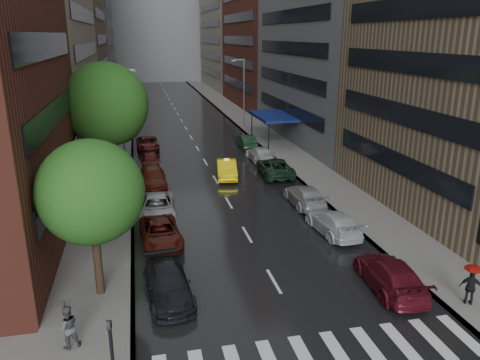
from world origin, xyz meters
name	(u,v)px	position (x,y,z in m)	size (l,w,h in m)	color
ground	(300,327)	(0.00, 0.00, 0.00)	(220.00, 220.00, 0.00)	gray
road	(183,123)	(0.00, 50.00, 0.01)	(14.00, 140.00, 0.01)	black
sidewalk_left	(118,125)	(-9.00, 50.00, 0.07)	(4.00, 140.00, 0.15)	gray
sidewalk_right	(244,120)	(9.00, 50.00, 0.07)	(4.00, 140.00, 0.15)	gray
crosswalk	(322,355)	(0.20, -2.00, 0.01)	(13.15, 2.80, 0.01)	silver
buildings_left	(68,6)	(-15.00, 58.79, 15.99)	(8.00, 108.00, 38.00)	maroon
buildings_right	(273,15)	(15.00, 56.70, 15.03)	(8.05, 109.10, 36.00)	#937A5B
building_far	(155,19)	(0.00, 118.00, 16.00)	(40.00, 14.00, 32.00)	slate
tree_near	(91,192)	(-8.60, 4.54, 5.29)	(4.85, 4.85, 7.74)	#382619
tree_mid	(106,105)	(-8.60, 20.54, 7.01)	(6.43, 6.43, 10.24)	#382619
tree_far	(112,101)	(-8.60, 30.88, 5.94)	(5.45, 5.45, 8.68)	#382619
taxi	(227,169)	(1.09, 22.47, 0.78)	(1.66, 4.76, 1.57)	yellow
parked_cars_left	(155,191)	(-5.40, 17.91, 0.72)	(2.74, 36.14, 1.55)	black
parked_cars_right	(293,185)	(5.40, 16.99, 0.76)	(3.05, 36.20, 1.59)	maroon
ped_black_umbrella	(67,321)	(-9.56, 0.49, 1.38)	(1.08, 0.98, 2.09)	#4A4A4E
ped_red_umbrella	(472,281)	(8.18, -0.19, 1.33)	(1.07, 0.88, 2.01)	black
traffic_light	(112,358)	(-7.60, -3.31, 2.23)	(0.18, 0.15, 3.45)	black
street_lamp_left	(122,113)	(-7.72, 30.00, 4.89)	(1.74, 0.22, 9.00)	gray
street_lamp_right	(243,91)	(7.72, 45.00, 4.89)	(1.74, 0.22, 9.00)	gray
awning	(273,116)	(8.98, 35.00, 3.13)	(4.00, 8.00, 3.12)	navy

